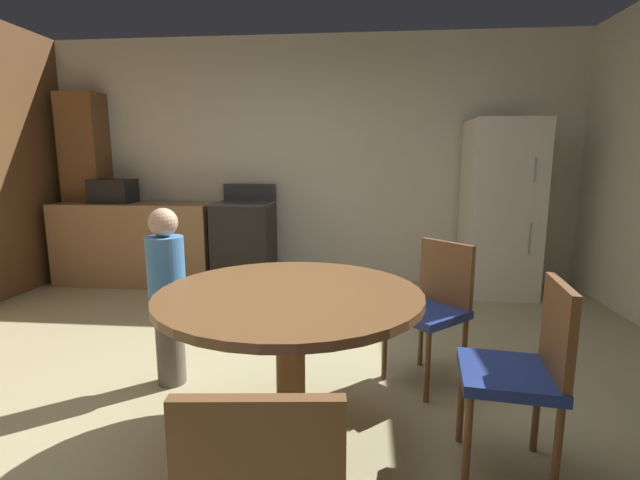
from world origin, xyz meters
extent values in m
plane|color=tan|center=(0.00, 0.00, 0.00)|extent=(14.00, 14.00, 0.00)
cube|color=silver|center=(0.00, 2.87, 1.35)|extent=(6.14, 0.12, 2.70)
cube|color=#9E754C|center=(-1.90, 2.47, 0.45)|extent=(1.74, 0.60, 0.90)
cube|color=brown|center=(-2.55, 2.65, 1.05)|extent=(0.44, 0.36, 2.10)
cube|color=black|center=(-0.68, 2.47, 0.45)|extent=(0.60, 0.60, 0.90)
cube|color=#38383D|center=(-0.68, 2.47, 0.91)|extent=(0.60, 0.60, 0.02)
cube|color=#38383D|center=(-0.68, 2.75, 1.01)|extent=(0.60, 0.04, 0.18)
cube|color=silver|center=(1.98, 2.42, 0.88)|extent=(0.68, 0.66, 1.76)
cylinder|color=#B2B2B7|center=(2.16, 2.08, 1.28)|extent=(0.02, 0.02, 0.22)
cylinder|color=#B2B2B7|center=(2.16, 2.08, 0.63)|extent=(0.02, 0.02, 0.30)
cube|color=black|center=(-2.15, 2.47, 1.03)|extent=(0.44, 0.32, 0.26)
cylinder|color=brown|center=(0.26, -0.28, 0.01)|extent=(0.52, 0.52, 0.03)
cylinder|color=brown|center=(0.26, -0.28, 0.36)|extent=(0.14, 0.14, 0.72)
cylinder|color=brown|center=(0.26, -0.28, 0.74)|extent=(1.24, 1.24, 0.04)
cylinder|color=brown|center=(0.98, 0.14, 0.21)|extent=(0.03, 0.03, 0.43)
cylinder|color=brown|center=(0.75, 0.39, 0.21)|extent=(0.03, 0.03, 0.43)
cylinder|color=brown|center=(1.23, 0.37, 0.21)|extent=(0.03, 0.03, 0.43)
cylinder|color=brown|center=(1.00, 0.62, 0.21)|extent=(0.03, 0.03, 0.43)
cube|color=navy|center=(0.99, 0.38, 0.45)|extent=(0.57, 0.57, 0.05)
cube|color=brown|center=(1.12, 0.50, 0.66)|extent=(0.28, 0.31, 0.42)
cylinder|color=brown|center=(1.04, -0.55, 0.21)|extent=(0.03, 0.03, 0.43)
cylinder|color=brown|center=(1.09, -0.21, 0.21)|extent=(0.03, 0.03, 0.43)
cylinder|color=brown|center=(1.38, -0.60, 0.21)|extent=(0.03, 0.03, 0.43)
cylinder|color=brown|center=(1.43, -0.26, 0.21)|extent=(0.03, 0.03, 0.43)
cube|color=navy|center=(1.23, -0.40, 0.45)|extent=(0.45, 0.45, 0.05)
cube|color=brown|center=(1.41, -0.43, 0.66)|extent=(0.08, 0.38, 0.42)
cylinder|color=#665B51|center=(-0.57, 0.23, 0.25)|extent=(0.17, 0.17, 0.50)
cylinder|color=#4784CC|center=(-0.57, 0.23, 0.71)|extent=(0.30, 0.30, 0.42)
sphere|color=#D6A884|center=(-0.57, 0.23, 1.00)|extent=(0.17, 0.17, 0.17)
camera|label=1|loc=(0.60, -2.30, 1.36)|focal=25.40mm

